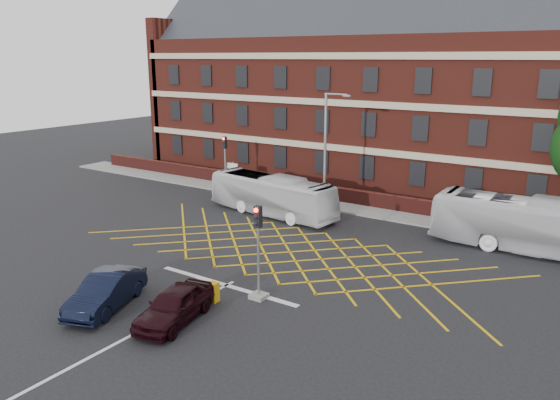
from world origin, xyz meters
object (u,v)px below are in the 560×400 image
Objects in this scene: bus_right at (536,226)px; car_navy at (106,291)px; direction_signs at (233,172)px; bus_left at (272,195)px; traffic_light_near at (258,261)px; traffic_light_far at (225,167)px; car_maroon at (174,305)px; utility_cabinet at (213,292)px; street_lamp at (325,175)px.

car_navy is (-13.90, -17.60, -0.79)m from bus_right.
car_navy is at bearing -65.40° from direction_signs.
traffic_light_near is at bearing -140.35° from bus_left.
traffic_light_far is at bearing 95.90° from car_navy.
car_maroon is 2.33m from utility_cabinet.
utility_cabinet is (0.06, 2.31, -0.28)m from car_maroon.
bus_right is at bearing 55.63° from traffic_light_near.
bus_left is 0.89× the size of bus_right.
utility_cabinet is at bearing -53.54° from direction_signs.
direction_signs is 21.20m from utility_cabinet.
direction_signs is at bearing 167.04° from street_lamp.
traffic_light_near is at bearing 55.70° from car_maroon.
bus_left is 8.45m from traffic_light_far.
street_lamp reaches higher than traffic_light_far.
utility_cabinet is (12.59, -17.03, -0.94)m from direction_signs.
bus_right is (16.17, 1.91, 0.17)m from bus_left.
direction_signs is (0.50, 0.31, -0.39)m from traffic_light_far.
traffic_light_far is at bearing 112.59° from car_maroon.
street_lamp is (10.35, -1.95, 0.98)m from traffic_light_far.
car_navy is (2.27, -15.69, -0.62)m from bus_left.
traffic_light_far is at bearing 68.73° from bus_left.
bus_left reaches higher than car_maroon.
car_navy is at bearing -63.88° from traffic_light_far.
utility_cabinet is at bearing 142.83° from bus_right.
bus_right reaches higher than direction_signs.
utility_cabinet is at bearing 76.63° from car_maroon.
bus_left is 16.29m from bus_right.
bus_left is at bearing -144.58° from street_lamp.
bus_left is 13.37m from traffic_light_near.
bus_left is at bearing 78.02° from car_navy.
car_maroon is (3.34, 0.70, -0.03)m from car_navy.
street_lamp is 9.25× the size of utility_cabinet.
traffic_light_near reaches higher than direction_signs.
bus_left is at bearing 114.13° from utility_cabinet.
street_lamp is at bearing -10.69° from traffic_light_far.
car_maroon is 17.40m from street_lamp.
traffic_light_near reaches higher than bus_left.
car_navy is 1.07× the size of car_maroon.
car_maroon is 4.12m from traffic_light_near.
street_lamp is at bearing 100.50° from utility_cabinet.
bus_left reaches higher than car_navy.
car_maroon is (5.61, -14.98, -0.64)m from bus_left.
bus_left is 15.86m from car_navy.
direction_signs reaches higher than car_navy.
bus_right is 12.48× the size of utility_cabinet.
car_maroon is at bearing -91.58° from utility_cabinet.
car_navy is at bearing 140.27° from bus_right.
traffic_light_near reaches higher than utility_cabinet.
bus_right is at bearing -75.89° from bus_left.
utility_cabinet is at bearing -148.50° from bus_left.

